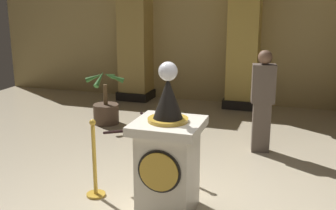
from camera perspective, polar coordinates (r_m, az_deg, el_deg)
back_wall at (r=9.75m, az=10.83°, el=10.10°), size 12.87×0.16×3.41m
pedestal_clock at (r=4.72m, az=-0.02°, el=-7.04°), size 0.76×0.76×1.76m
stanchion_near at (r=5.80m, az=0.28°, el=-6.24°), size 0.24×0.24×1.03m
stanchion_far at (r=5.27m, az=-10.06°, el=-8.81°), size 0.24×0.24×1.00m
velvet_rope at (r=5.36m, az=-4.72°, el=-3.20°), size 0.83×0.84×0.22m
column_left at (r=10.06m, az=-4.49°, el=9.97°), size 0.82×0.82×3.27m
column_centre_rear at (r=9.39m, az=10.50°, el=9.46°), size 0.80×0.80×3.27m
potted_palm_left at (r=8.24m, az=-8.56°, el=-0.51°), size 0.78×0.76×1.09m
bystander_guest at (r=6.69m, az=12.93°, el=0.81°), size 0.39×0.28×1.64m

